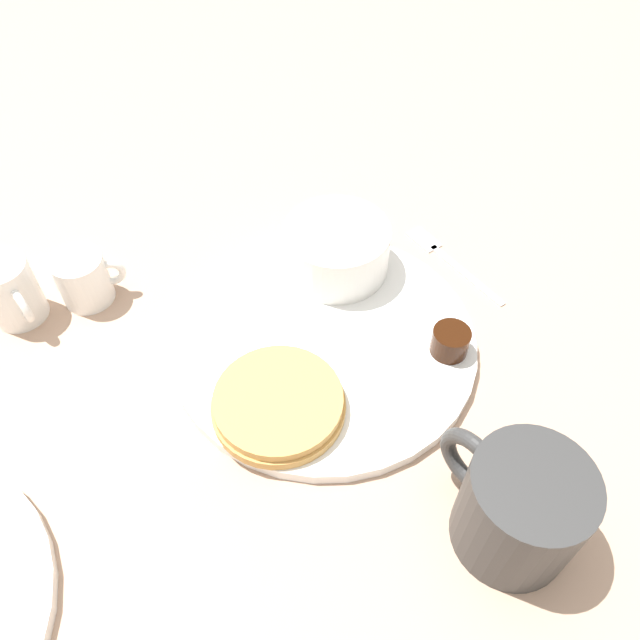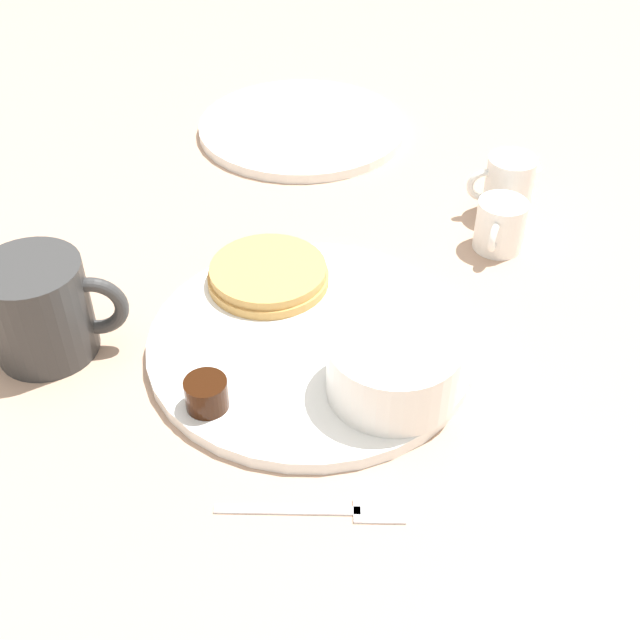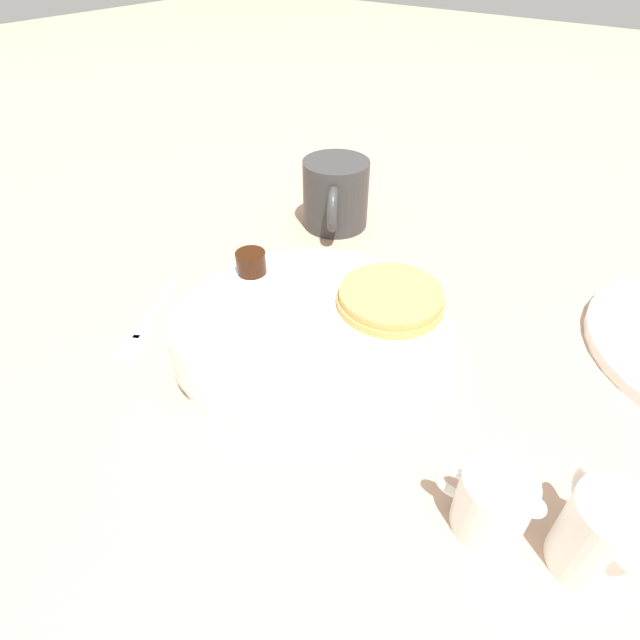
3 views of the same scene
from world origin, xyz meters
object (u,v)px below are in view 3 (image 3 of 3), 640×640
Objects in this scene: plate at (312,327)px; creamer_pitcher_far at (601,535)px; coffee_mug at (335,195)px; fork at (143,326)px; bowl at (229,339)px; creamer_pitcher_near at (492,502)px.

creamer_pitcher_far is (-0.29, 0.08, 0.03)m from plate.
coffee_mug reaches higher than fork.
bowl is at bearing -174.32° from fork.
fork is at bearing 5.68° from bowl.
bowl is at bearing 2.40° from creamer_pitcher_far.
creamer_pitcher_near reaches higher than plate.
fork is at bearing 3.30° from creamer_pitcher_far.
bowl is 0.83× the size of fork.
coffee_mug is 0.88× the size of fork.
plate is 0.18m from fork.
creamer_pitcher_near is 0.57× the size of fork.
creamer_pitcher_near is at bearing 179.58° from bowl.
bowl is 0.13m from fork.
plate is 2.24× the size of fork.
coffee_mug is 0.44m from creamer_pitcher_near.
coffee_mug is 1.53× the size of creamer_pitcher_near.
plate is 2.69× the size of bowl.
plate is at bearing -21.91° from creamer_pitcher_near.
plate is at bearing -105.46° from bowl.
creamer_pitcher_far is (-0.06, -0.01, 0.01)m from creamer_pitcher_near.
plate is 4.14× the size of creamer_pitcher_far.
fork is (0.12, 0.01, -0.04)m from bowl.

